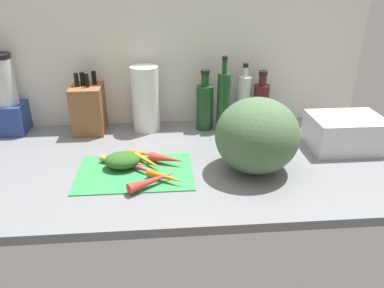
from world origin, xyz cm
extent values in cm
cube|color=slate|center=(0.00, 0.00, -1.50)|extent=(170.00, 80.00, 3.00)
cube|color=silver|center=(0.00, 38.50, 30.00)|extent=(170.00, 3.00, 60.00)
cube|color=#338C4C|center=(-12.74, -8.95, 0.40)|extent=(39.25, 26.22, 0.80)
cone|color=orange|center=(-2.36, -16.36, 2.18)|extent=(12.94, 9.56, 2.77)
cone|color=orange|center=(-19.15, -4.39, 1.91)|extent=(13.07, 9.66, 2.22)
cone|color=orange|center=(-9.73, 1.76, 1.84)|extent=(13.82, 6.35, 2.08)
cone|color=orange|center=(-8.02, -4.81, 1.94)|extent=(11.80, 13.26, 2.29)
cone|color=red|center=(-6.46, -18.53, 2.45)|extent=(16.35, 11.78, 3.29)
cone|color=red|center=(-1.75, -4.32, 2.58)|extent=(13.13, 8.25, 3.56)
cone|color=#B2264C|center=(-10.55, -9.29, 1.85)|extent=(13.55, 12.14, 2.10)
cone|color=orange|center=(-14.10, -5.62, 2.31)|extent=(12.84, 8.08, 3.02)
ellipsoid|color=#2D6023|center=(-17.13, -5.57, 3.37)|extent=(12.15, 9.34, 5.14)
ellipsoid|color=#4C6B47|center=(28.44, -9.72, 12.80)|extent=(28.17, 27.04, 25.59)
cube|color=brown|center=(-33.60, 29.59, 9.94)|extent=(12.50, 15.53, 19.88)
cylinder|color=black|center=(-36.88, 29.01, 22.63)|extent=(1.78, 1.78, 5.50)
cylinder|color=black|center=(-34.69, 30.09, 22.63)|extent=(1.91, 1.91, 5.50)
cylinder|color=black|center=(-32.50, 27.79, 22.63)|extent=(1.54, 1.54, 5.50)
cylinder|color=black|center=(-30.32, 31.67, 22.63)|extent=(1.85, 1.85, 5.50)
cube|color=navy|center=(-66.98, 31.34, 6.29)|extent=(13.69, 13.69, 12.57)
cylinder|color=silver|center=(-66.98, 31.34, 21.91)|extent=(10.27, 10.27, 18.67)
cylinder|color=white|center=(-9.63, 29.50, 13.71)|extent=(11.40, 11.40, 27.42)
cylinder|color=#19421E|center=(15.25, 28.27, 9.51)|extent=(7.18, 7.18, 19.03)
cylinder|color=#19421E|center=(15.25, 28.27, 21.60)|extent=(3.13, 3.13, 5.14)
cylinder|color=black|center=(15.25, 28.27, 24.97)|extent=(3.60, 3.60, 1.60)
cylinder|color=#19421E|center=(22.96, 26.96, 12.23)|extent=(5.45, 5.45, 24.47)
cylinder|color=#19421E|center=(22.96, 26.96, 27.19)|extent=(1.98, 1.98, 5.45)
cylinder|color=black|center=(22.96, 26.96, 30.71)|extent=(2.27, 2.27, 1.60)
cylinder|color=silver|center=(32.35, 30.08, 11.05)|extent=(5.56, 5.56, 22.09)
cylinder|color=silver|center=(32.35, 30.08, 24.14)|extent=(2.01, 2.01, 4.10)
cylinder|color=black|center=(32.35, 30.08, 26.99)|extent=(2.31, 2.31, 1.60)
cylinder|color=#471919|center=(39.93, 29.67, 9.23)|extent=(6.61, 6.61, 18.45)
cylinder|color=#471919|center=(39.93, 29.67, 20.66)|extent=(3.24, 3.24, 4.42)
cylinder|color=black|center=(39.93, 29.67, 23.67)|extent=(3.72, 3.72, 1.60)
cube|color=silver|center=(66.76, 4.79, 6.31)|extent=(26.76, 19.92, 12.61)
camera|label=1|loc=(-2.37, -120.32, 62.91)|focal=34.68mm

